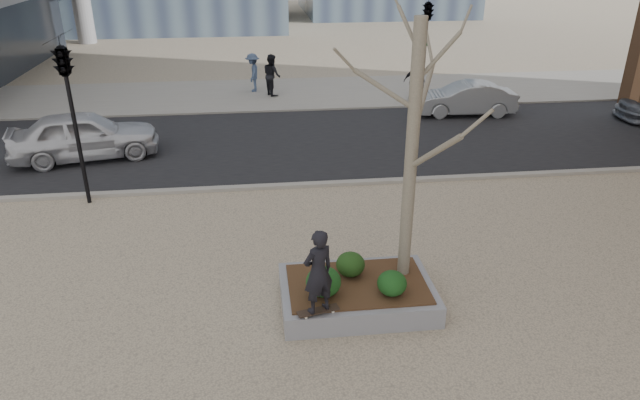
{
  "coord_description": "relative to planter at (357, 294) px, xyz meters",
  "views": [
    {
      "loc": [
        -0.85,
        -9.33,
        6.69
      ],
      "look_at": [
        0.5,
        2.0,
        1.4
      ],
      "focal_mm": 32.0,
      "sensor_mm": 36.0,
      "label": 1
    }
  ],
  "objects": [
    {
      "name": "traffic_light_far",
      "position": [
        5.5,
        14.6,
        2.02
      ],
      "size": [
        0.6,
        2.48,
        4.5
      ],
      "primitive_type": null,
      "color": "black",
      "rests_on": "ground"
    },
    {
      "name": "pedestrian_a",
      "position": [
        -0.96,
        16.7,
        0.73
      ],
      "size": [
        0.99,
        1.1,
        1.86
      ],
      "primitive_type": "imported",
      "rotation": [
        0.0,
        0.0,
        1.95
      ],
      "color": "black",
      "rests_on": "far_sidewalk"
    },
    {
      "name": "police_car",
      "position": [
        -7.39,
        9.16,
        0.59
      ],
      "size": [
        4.94,
        2.83,
        1.58
      ],
      "primitive_type": "imported",
      "rotation": [
        0.0,
        0.0,
        1.79
      ],
      "color": "silver",
      "rests_on": "street"
    },
    {
      "name": "skateboarder",
      "position": [
        -0.87,
        -0.85,
        1.12
      ],
      "size": [
        0.71,
        0.61,
        1.63
      ],
      "primitive_type": "imported",
      "rotation": [
        0.0,
        0.0,
        3.6
      ],
      "color": "black",
      "rests_on": "skateboard"
    },
    {
      "name": "planter_mulch",
      "position": [
        0.0,
        0.0,
        0.25
      ],
      "size": [
        2.7,
        1.7,
        0.04
      ],
      "primitive_type": "cube",
      "color": "#382314",
      "rests_on": "planter"
    },
    {
      "name": "skateboard",
      "position": [
        -0.87,
        -0.85,
        0.26
      ],
      "size": [
        0.81,
        0.37,
        0.08
      ],
      "primitive_type": null,
      "rotation": [
        0.0,
        0.0,
        0.23
      ],
      "color": "black",
      "rests_on": "planter"
    },
    {
      "name": "shrub_left",
      "position": [
        -0.71,
        -0.31,
        0.55
      ],
      "size": [
        0.67,
        0.67,
        0.57
      ],
      "primitive_type": "ellipsoid",
      "color": "#103312",
      "rests_on": "planter_mulch"
    },
    {
      "name": "shrub_right",
      "position": [
        0.58,
        -0.45,
        0.51
      ],
      "size": [
        0.57,
        0.57,
        0.48
      ],
      "primitive_type": "ellipsoid",
      "color": "#103312",
      "rests_on": "planter_mulch"
    },
    {
      "name": "pedestrian_c",
      "position": [
        5.32,
        15.27,
        0.59
      ],
      "size": [
        1.01,
        0.65,
        1.59
      ],
      "primitive_type": "imported",
      "rotation": [
        0.0,
        0.0,
        2.84
      ],
      "color": "black",
      "rests_on": "far_sidewalk"
    },
    {
      "name": "sycamore_tree",
      "position": [
        1.0,
        0.3,
        3.56
      ],
      "size": [
        2.8,
        2.8,
        6.6
      ],
      "primitive_type": null,
      "color": "gray",
      "rests_on": "planter_mulch"
    },
    {
      "name": "street",
      "position": [
        -1.0,
        10.0,
        -0.21
      ],
      "size": [
        60.0,
        8.0,
        0.02
      ],
      "primitive_type": "cube",
      "color": "black",
      "rests_on": "ground"
    },
    {
      "name": "ground",
      "position": [
        -1.0,
        0.0,
        -0.23
      ],
      "size": [
        120.0,
        120.0,
        0.0
      ],
      "primitive_type": "plane",
      "color": "tan",
      "rests_on": "ground"
    },
    {
      "name": "car_silver",
      "position": [
        6.73,
        12.61,
        0.46
      ],
      "size": [
        4.1,
        1.69,
        1.32
      ],
      "primitive_type": "imported",
      "rotation": [
        0.0,
        0.0,
        4.64
      ],
      "color": "#909497",
      "rests_on": "street"
    },
    {
      "name": "far_sidewalk",
      "position": [
        -1.0,
        17.0,
        -0.21
      ],
      "size": [
        60.0,
        6.0,
        0.02
      ],
      "primitive_type": "cube",
      "color": "gray",
      "rests_on": "ground"
    },
    {
      "name": "pedestrian_b",
      "position": [
        -1.82,
        17.51,
        0.68
      ],
      "size": [
        0.74,
        1.19,
        1.76
      ],
      "primitive_type": "imported",
      "rotation": [
        0.0,
        0.0,
        4.63
      ],
      "color": "#3C4D6C",
      "rests_on": "far_sidewalk"
    },
    {
      "name": "traffic_light_near",
      "position": [
        -6.5,
        5.6,
        2.02
      ],
      "size": [
        0.6,
        2.48,
        4.5
      ],
      "primitive_type": null,
      "color": "black",
      "rests_on": "ground"
    },
    {
      "name": "planter",
      "position": [
        0.0,
        0.0,
        0.0
      ],
      "size": [
        3.0,
        2.0,
        0.45
      ],
      "primitive_type": "cube",
      "color": "gray",
      "rests_on": "ground"
    },
    {
      "name": "shrub_middle",
      "position": [
        -0.09,
        0.31,
        0.51
      ],
      "size": [
        0.58,
        0.58,
        0.49
      ],
      "primitive_type": "ellipsoid",
      "color": "#163611",
      "rests_on": "planter_mulch"
    }
  ]
}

